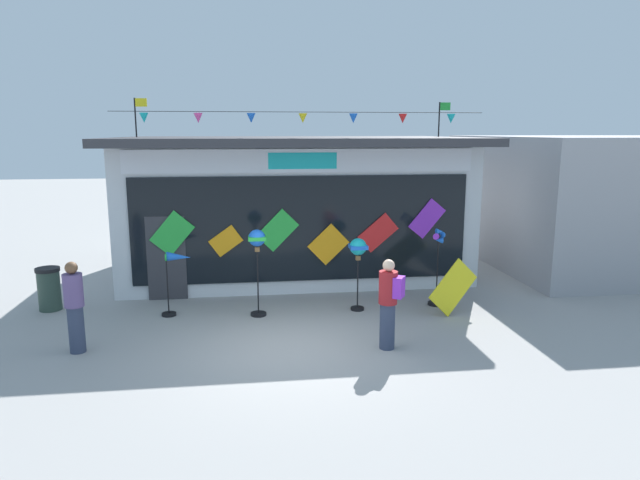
# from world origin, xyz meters

# --- Properties ---
(ground_plane) EXTENTS (80.00, 80.00, 0.00)m
(ground_plane) POSITION_xyz_m (0.00, 0.00, 0.00)
(ground_plane) COLOR #9E9B99
(kite_shop_building) EXTENTS (9.37, 6.24, 4.82)m
(kite_shop_building) POSITION_xyz_m (0.57, 6.09, 1.91)
(kite_shop_building) COLOR silver
(kite_shop_building) RESTS_ON ground_plane
(wind_spinner_far_left) EXTENTS (0.71, 0.35, 1.40)m
(wind_spinner_far_left) POSITION_xyz_m (-2.29, 2.19, 1.02)
(wind_spinner_far_left) COLOR black
(wind_spinner_far_left) RESTS_ON ground_plane
(wind_spinner_left) EXTENTS (0.37, 0.37, 1.90)m
(wind_spinner_left) POSITION_xyz_m (-0.56, 1.95, 1.52)
(wind_spinner_left) COLOR black
(wind_spinner_left) RESTS_ON ground_plane
(wind_spinner_center_left) EXTENTS (0.38, 0.38, 1.63)m
(wind_spinner_center_left) POSITION_xyz_m (1.65, 2.05, 1.33)
(wind_spinner_center_left) COLOR black
(wind_spinner_center_left) RESTS_ON ground_plane
(wind_spinner_center_right) EXTENTS (0.38, 0.38, 1.80)m
(wind_spinner_center_right) POSITION_xyz_m (3.52, 2.15, 0.99)
(wind_spinner_center_right) COLOR black
(wind_spinner_center_right) RESTS_ON ground_plane
(person_near_camera) EXTENTS (0.34, 0.34, 1.68)m
(person_near_camera) POSITION_xyz_m (-3.86, 0.30, 0.86)
(person_near_camera) COLOR #333D56
(person_near_camera) RESTS_ON ground_plane
(person_mid_plaza) EXTENTS (0.48, 0.43, 1.68)m
(person_mid_plaza) POSITION_xyz_m (1.76, -0.27, 0.89)
(person_mid_plaza) COLOR #333D56
(person_mid_plaza) RESTS_ON ground_plane
(trash_bin) EXTENTS (0.52, 0.52, 0.97)m
(trash_bin) POSITION_xyz_m (-5.17, 2.95, 0.49)
(trash_bin) COLOR #2D4238
(trash_bin) RESTS_ON ground_plane
(display_kite_on_ground) EXTENTS (1.21, 0.38, 1.21)m
(display_kite_on_ground) POSITION_xyz_m (3.65, 1.49, 0.61)
(display_kite_on_ground) COLOR yellow
(display_kite_on_ground) RESTS_ON ground_plane
(neighbour_building) EXTENTS (7.59, 7.30, 3.79)m
(neighbour_building) POSITION_xyz_m (10.21, 6.01, 1.90)
(neighbour_building) COLOR #99999E
(neighbour_building) RESTS_ON ground_plane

